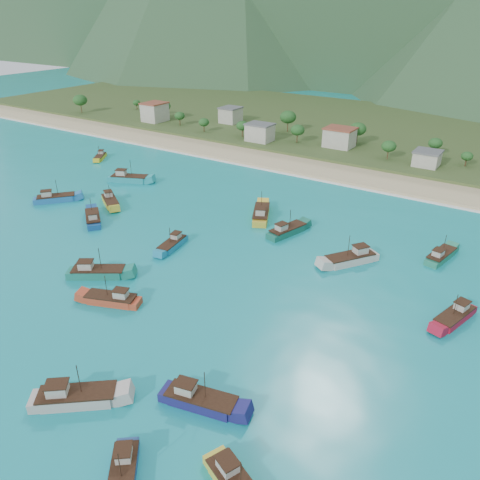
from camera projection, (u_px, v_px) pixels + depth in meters
The scene contains 22 objects.
ground at pixel (157, 281), 87.75m from camera, with size 600.00×600.00×0.00m, color #0C8E8D.
beach at pixel (328, 171), 146.90m from camera, with size 400.00×18.00×1.20m, color beige.
land at pixel (388, 132), 192.57m from camera, with size 400.00×110.00×2.40m, color #385123.
surf_line at pixel (315, 179), 139.78m from camera, with size 400.00×2.50×0.08m, color white.
village at pixel (391, 145), 156.07m from camera, with size 205.91×27.37×7.41m.
vegetation at pixel (345, 136), 165.44m from camera, with size 275.16×26.36×8.97m.
boat_0 at pixel (93, 219), 111.76m from camera, with size 10.10×8.83×6.15m.
boat_1 at pixel (129, 179), 137.39m from camera, with size 12.20×7.96×6.97m.
boat_4 at pixel (100, 157), 158.53m from camera, with size 6.74×8.35×4.96m.
boat_6 at pixel (200, 401), 60.14m from camera, with size 10.87×5.33×6.17m.
boat_8 at pixel (112, 300), 80.92m from camera, with size 10.25×6.24×5.83m.
boat_9 at pixel (55, 199), 123.49m from camera, with size 9.27×10.14×6.28m.
boat_10 at pixel (172, 245), 99.98m from camera, with size 4.06×9.28×5.30m.
boat_11 at pixel (441, 256), 95.16m from camera, with size 4.65×9.83×5.59m.
boat_13 at pixel (76, 398), 60.48m from camera, with size 10.67×9.50×6.54m.
boat_14 at pixel (98, 273), 88.95m from camera, with size 10.95×8.76×6.49m.
boat_15 at pixel (261, 215), 113.73m from camera, with size 8.37×12.07×6.95m.
boat_16 at pixel (351, 259), 93.76m from camera, with size 9.14×11.18×6.67m.
boat_18 at pixel (454, 317), 76.48m from camera, with size 5.54×10.08×5.71m.
boat_19 at pixel (110, 202), 121.65m from camera, with size 10.14×7.95×5.98m.
boat_23 at pixel (287, 231), 105.67m from camera, with size 5.79×10.86×6.16m.
boat_25 at pixel (123, 476), 50.68m from camera, with size 7.71×8.75×5.34m.
Camera 1 is at (54.14, -54.27, 46.10)m, focal length 35.00 mm.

